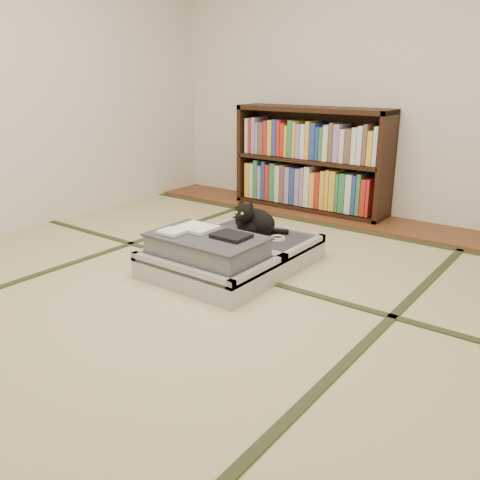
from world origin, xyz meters
The scene contains 9 objects.
floor centered at (0.00, 0.00, 0.00)m, with size 4.50×4.50×0.00m, color #C7B884.
wood_strip centered at (0.00, 2.00, 0.01)m, with size 4.00×0.50×0.02m, color brown.
room_shell centered at (0.00, 0.00, 1.46)m, with size 4.50×4.50×4.50m.
tatami_borders centered at (0.00, 0.49, 0.00)m, with size 4.00×4.50×0.01m.
bookcase centered at (-0.44, 2.07, 0.45)m, with size 1.44×0.33×0.92m.
suitcase centered at (-0.10, 0.43, 0.11)m, with size 0.78×1.04×0.31m.
cat centered at (-0.12, 0.72, 0.25)m, with size 0.35×0.35×0.28m.
cable_coil centered at (0.06, 0.75, 0.16)m, with size 0.11×0.11×0.03m.
hanger centered at (-0.42, 0.25, 0.01)m, with size 0.44×0.25×0.01m.
Camera 1 is at (1.79, -1.97, 1.20)m, focal length 38.00 mm.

